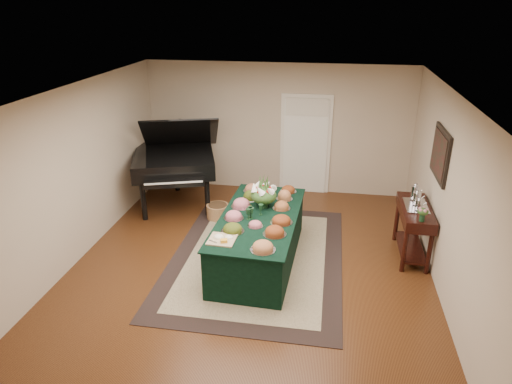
% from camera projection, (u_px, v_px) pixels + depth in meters
% --- Properties ---
extents(ground, '(6.00, 6.00, 0.00)m').
position_uv_depth(ground, '(253.00, 259.00, 7.33)').
color(ground, black).
rests_on(ground, ground).
extents(area_rug, '(2.71, 3.79, 0.01)m').
position_uv_depth(area_rug, '(257.00, 257.00, 7.37)').
color(area_rug, black).
rests_on(area_rug, ground).
extents(kitchen_doorway, '(1.05, 0.07, 2.10)m').
position_uv_depth(kitchen_doorway, '(305.00, 146.00, 9.53)').
color(kitchen_doorway, silver).
rests_on(kitchen_doorway, ground).
extents(buffet_table, '(1.25, 2.50, 0.79)m').
position_uv_depth(buffet_table, '(259.00, 239.00, 7.13)').
color(buffet_table, black).
rests_on(buffet_table, ground).
extents(food_platters, '(1.05, 2.33, 0.13)m').
position_uv_depth(food_platters, '(261.00, 212.00, 7.00)').
color(food_platters, silver).
rests_on(food_platters, buffet_table).
extents(cutting_board, '(0.38, 0.38, 0.10)m').
position_uv_depth(cutting_board, '(222.00, 238.00, 6.29)').
color(cutting_board, tan).
rests_on(cutting_board, buffet_table).
extents(green_goblets, '(0.24, 0.26, 0.18)m').
position_uv_depth(green_goblets, '(253.00, 212.00, 6.90)').
color(green_goblets, black).
rests_on(green_goblets, buffet_table).
extents(floral_centerpiece, '(0.43, 0.43, 0.43)m').
position_uv_depth(floral_centerpiece, '(264.00, 192.00, 7.20)').
color(floral_centerpiece, black).
rests_on(floral_centerpiece, buffet_table).
extents(grand_piano, '(1.94, 2.15, 1.85)m').
position_uv_depth(grand_piano, '(175.00, 160.00, 8.94)').
color(grand_piano, black).
rests_on(grand_piano, ground).
extents(wicker_basket, '(0.43, 0.43, 0.27)m').
position_uv_depth(wicker_basket, '(218.00, 211.00, 8.66)').
color(wicker_basket, olive).
rests_on(wicker_basket, ground).
extents(mahogany_sideboard, '(0.45, 1.19, 0.87)m').
position_uv_depth(mahogany_sideboard, '(415.00, 218.00, 7.18)').
color(mahogany_sideboard, black).
rests_on(mahogany_sideboard, ground).
extents(tea_service, '(0.34, 0.58, 0.30)m').
position_uv_depth(tea_service, '(417.00, 198.00, 7.12)').
color(tea_service, silver).
rests_on(tea_service, mahogany_sideboard).
extents(pink_bouquet, '(0.17, 0.17, 0.22)m').
position_uv_depth(pink_bouquet, '(423.00, 212.00, 6.59)').
color(pink_bouquet, black).
rests_on(pink_bouquet, mahogany_sideboard).
extents(wall_painting, '(0.05, 0.95, 0.75)m').
position_uv_depth(wall_painting, '(440.00, 154.00, 6.72)').
color(wall_painting, black).
rests_on(wall_painting, ground).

